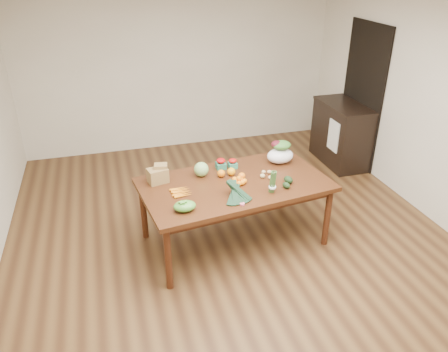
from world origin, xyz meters
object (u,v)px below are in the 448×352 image
object	(u,v)px
cabinet	(341,134)
paper_bag	(158,174)
cabbage	(201,169)
salad_bag	(280,153)
mandarin_cluster	(239,180)
dining_table	(234,212)
asparagus_bundle	(273,182)
kale_bunch	(238,193)

from	to	relation	value
cabinet	paper_bag	world-z (taller)	paper_bag
cabbage	salad_bag	distance (m)	0.97
cabinet	mandarin_cluster	xyz separation A→B (m)	(-2.16, -1.60, 0.33)
paper_bag	salad_bag	size ratio (longest dim) A/B	0.87
dining_table	asparagus_bundle	distance (m)	0.67
dining_table	cabbage	size ratio (longest dim) A/B	12.29
dining_table	cabinet	xyz separation A→B (m)	(2.20, 1.57, 0.10)
asparagus_bundle	kale_bunch	bearing A→B (deg)	-179.93
paper_bag	mandarin_cluster	world-z (taller)	paper_bag
paper_bag	cabbage	size ratio (longest dim) A/B	1.69
cabinet	asparagus_bundle	distance (m)	2.70
paper_bag	kale_bunch	xyz separation A→B (m)	(0.71, -0.60, -0.02)
cabbage	asparagus_bundle	size ratio (longest dim) A/B	0.64
dining_table	asparagus_bundle	size ratio (longest dim) A/B	7.92
dining_table	asparagus_bundle	bearing A→B (deg)	-53.79
dining_table	cabbage	distance (m)	0.60
dining_table	salad_bag	xyz separation A→B (m)	(0.66, 0.33, 0.50)
cabbage	salad_bag	size ratio (longest dim) A/B	0.51
cabinet	asparagus_bundle	xyz separation A→B (m)	(-1.89, -1.88, 0.40)
paper_bag	asparagus_bundle	xyz separation A→B (m)	(1.09, -0.55, 0.03)
cabinet	kale_bunch	size ratio (longest dim) A/B	2.55
dining_table	paper_bag	distance (m)	0.95
cabbage	asparagus_bundle	xyz separation A→B (m)	(0.61, -0.57, 0.04)
cabinet	asparagus_bundle	bearing A→B (deg)	-135.16
mandarin_cluster	asparagus_bundle	xyz separation A→B (m)	(0.27, -0.28, 0.08)
cabbage	mandarin_cluster	bearing A→B (deg)	-39.80
paper_bag	mandarin_cluster	xyz separation A→B (m)	(0.82, -0.27, -0.05)
cabbage	kale_bunch	world-z (taller)	cabbage
paper_bag	asparagus_bundle	bearing A→B (deg)	-26.71
cabinet	salad_bag	xyz separation A→B (m)	(-1.54, -1.24, 0.40)
salad_bag	mandarin_cluster	bearing A→B (deg)	-149.65
dining_table	cabinet	distance (m)	2.70
cabbage	kale_bunch	size ratio (longest dim) A/B	0.40
dining_table	asparagus_bundle	world-z (taller)	asparagus_bundle
cabbage	dining_table	bearing A→B (deg)	-39.05
kale_bunch	mandarin_cluster	bearing A→B (deg)	63.21
cabinet	salad_bag	size ratio (longest dim) A/B	3.26
mandarin_cluster	kale_bunch	xyz separation A→B (m)	(-0.12, -0.33, 0.03)
dining_table	cabinet	world-z (taller)	cabinet
paper_bag	asparagus_bundle	distance (m)	1.22
cabinet	cabbage	size ratio (longest dim) A/B	6.33
mandarin_cluster	dining_table	bearing A→B (deg)	134.24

